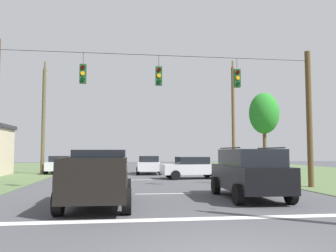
% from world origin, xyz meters
% --- Properties ---
extents(stop_bar_stripe, '(13.32, 0.45, 0.01)m').
position_xyz_m(stop_bar_stripe, '(0.00, 3.83, 0.00)').
color(stop_bar_stripe, white).
rests_on(stop_bar_stripe, ground).
extents(lane_dash_0, '(2.50, 0.15, 0.01)m').
position_xyz_m(lane_dash_0, '(0.00, 9.83, 0.00)').
color(lane_dash_0, white).
rests_on(lane_dash_0, ground).
extents(lane_dash_1, '(2.50, 0.15, 0.01)m').
position_xyz_m(lane_dash_1, '(0.00, 17.72, 0.00)').
color(lane_dash_1, white).
rests_on(lane_dash_1, ground).
extents(lane_dash_2, '(2.50, 0.15, 0.01)m').
position_xyz_m(lane_dash_2, '(0.00, 22.93, 0.00)').
color(lane_dash_2, white).
rests_on(lane_dash_2, ground).
extents(overhead_signal_span, '(16.19, 0.31, 7.30)m').
position_xyz_m(overhead_signal_span, '(0.11, 11.49, 3.98)').
color(overhead_signal_span, brown).
rests_on(overhead_signal_span, ground).
extents(pickup_truck, '(2.39, 5.45, 1.95)m').
position_xyz_m(pickup_truck, '(-2.67, 6.70, 0.97)').
color(pickup_truck, black).
rests_on(pickup_truck, ground).
extents(suv_black, '(2.31, 4.85, 2.05)m').
position_xyz_m(suv_black, '(3.23, 7.67, 1.06)').
color(suv_black, black).
rests_on(suv_black, ground).
extents(distant_car_crossing_white, '(2.27, 4.42, 1.52)m').
position_xyz_m(distant_car_crossing_white, '(0.47, 23.92, 0.79)').
color(distant_car_crossing_white, silver).
rests_on(distant_car_crossing_white, ground).
extents(distant_car_oncoming, '(2.07, 4.33, 1.52)m').
position_xyz_m(distant_car_oncoming, '(-7.04, 25.39, 0.79)').
color(distant_car_oncoming, silver).
rests_on(distant_car_oncoming, ground).
extents(distant_car_far_parked, '(4.44, 2.31, 1.52)m').
position_xyz_m(distant_car_far_parked, '(3.06, 18.28, 0.79)').
color(distant_car_far_parked, silver).
rests_on(distant_car_far_parked, ground).
extents(utility_pole_mid_right, '(0.29, 1.98, 10.36)m').
position_xyz_m(utility_pole_mid_right, '(8.37, 25.20, 5.17)').
color(utility_pole_mid_right, brown).
rests_on(utility_pole_mid_right, ground).
extents(utility_pole_near_left, '(0.30, 1.61, 9.62)m').
position_xyz_m(utility_pole_near_left, '(-8.47, 24.95, 4.68)').
color(utility_pole_near_left, brown).
rests_on(utility_pole_near_left, ground).
extents(tree_roadside_right, '(2.83, 2.83, 7.50)m').
position_xyz_m(tree_roadside_right, '(11.62, 25.79, 5.49)').
color(tree_roadside_right, brown).
rests_on(tree_roadside_right, ground).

